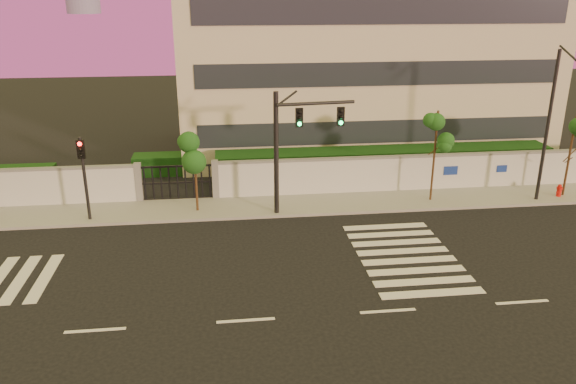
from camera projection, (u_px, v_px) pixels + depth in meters
name	position (u px, v px, depth m)	size (l,w,h in m)	color
ground	(246.00, 321.00, 19.17)	(120.00, 120.00, 0.00)	black
sidewalk	(236.00, 207.00, 28.96)	(60.00, 3.00, 0.15)	gray
perimeter_wall	(236.00, 180.00, 30.03)	(60.00, 0.36, 2.20)	silver
hedge_row	(253.00, 169.00, 32.79)	(41.00, 4.25, 1.80)	black
institutional_building	(358.00, 59.00, 38.64)	(24.40, 12.40, 12.25)	beige
road_markings	(202.00, 271.00, 22.50)	(57.00, 7.62, 0.02)	silver
street_tree_d	(195.00, 156.00, 27.48)	(1.49, 1.19, 4.03)	#382314
street_tree_e	(436.00, 136.00, 28.69)	(1.36, 1.08, 4.93)	#382314
street_tree_f	(573.00, 138.00, 29.52)	(1.53, 1.22, 4.48)	#382314
traffic_signal_main	(292.00, 139.00, 26.92)	(3.92, 0.58, 6.21)	black
traffic_signal_secondary	(84.00, 169.00, 26.44)	(0.33, 0.33, 4.24)	black
streetlight_east	(551.00, 119.00, 28.29)	(0.50, 2.00, 8.33)	black
fire_hydrant	(559.00, 192.00, 30.24)	(0.33, 0.31, 0.83)	red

